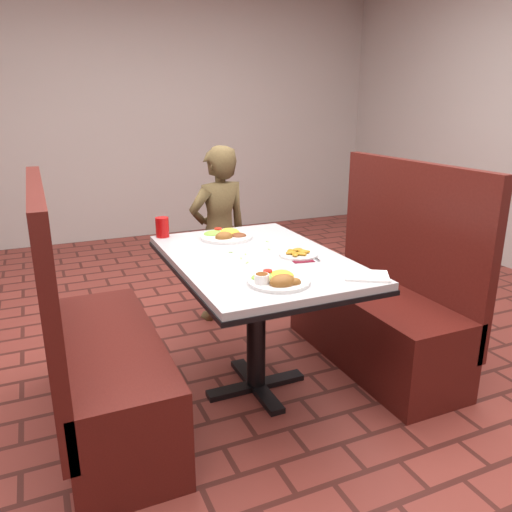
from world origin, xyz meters
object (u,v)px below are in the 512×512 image
object	(u,v)px
far_dinner_plate	(226,233)
red_tumbler	(162,227)
booth_bench_left	(98,363)
plantain_plate	(298,254)
diner_person	(219,235)
near_dinner_plate	(278,277)
booth_bench_right	(380,308)
dining_table	(256,274)

from	to	relation	value
far_dinner_plate	red_tumbler	world-z (taller)	red_tumbler
booth_bench_left	plantain_plate	xyz separation A→B (m)	(0.99, -0.08, 0.43)
diner_person	near_dinner_plate	world-z (taller)	diner_person
near_dinner_plate	booth_bench_right	bearing A→B (deg)	24.59
red_tumbler	booth_bench_right	bearing A→B (deg)	-26.08
booth_bench_left	near_dinner_plate	xyz separation A→B (m)	(0.72, -0.40, 0.45)
booth_bench_right	far_dinner_plate	xyz separation A→B (m)	(-0.81, 0.39, 0.45)
near_dinner_plate	far_dinner_plate	size ratio (longest dim) A/B	0.90
red_tumbler	far_dinner_plate	bearing A→B (deg)	-27.40
booth_bench_right	near_dinner_plate	size ratio (longest dim) A/B	4.50
far_dinner_plate	red_tumbler	distance (m)	0.36
near_dinner_plate	plantain_plate	xyz separation A→B (m)	(0.27, 0.31, -0.02)
plantain_plate	red_tumbler	distance (m)	0.83
booth_bench_left	booth_bench_right	xyz separation A→B (m)	(1.60, 0.00, 0.00)
diner_person	near_dinner_plate	distance (m)	1.41
near_dinner_plate	plantain_plate	bearing A→B (deg)	49.68
dining_table	plantain_plate	xyz separation A→B (m)	(0.19, -0.08, 0.11)
far_dinner_plate	plantain_plate	distance (m)	0.52
dining_table	booth_bench_right	bearing A→B (deg)	0.00
dining_table	far_dinner_plate	world-z (taller)	far_dinner_plate
diner_person	near_dinner_plate	size ratio (longest dim) A/B	4.56
diner_person	red_tumbler	world-z (taller)	diner_person
far_dinner_plate	plantain_plate	world-z (taller)	far_dinner_plate
far_dinner_plate	red_tumbler	bearing A→B (deg)	152.60
dining_table	red_tumbler	bearing A→B (deg)	121.22
dining_table	plantain_plate	distance (m)	0.24
far_dinner_plate	booth_bench_right	bearing A→B (deg)	-25.55
dining_table	far_dinner_plate	size ratio (longest dim) A/B	4.10
diner_person	booth_bench_left	bearing A→B (deg)	35.13
dining_table	diner_person	xyz separation A→B (m)	(0.16, 0.98, -0.05)
booth_bench_left	diner_person	distance (m)	1.40
dining_table	far_dinner_plate	distance (m)	0.41
far_dinner_plate	red_tumbler	size ratio (longest dim) A/B	2.62
dining_table	booth_bench_right	world-z (taller)	booth_bench_right
dining_table	booth_bench_right	xyz separation A→B (m)	(0.80, 0.00, -0.32)
booth_bench_right	red_tumbler	size ratio (longest dim) A/B	10.64
near_dinner_plate	red_tumbler	xyz separation A→B (m)	(-0.26, 0.95, 0.03)
red_tumbler	near_dinner_plate	bearing A→B (deg)	-74.63
diner_person	red_tumbler	distance (m)	0.68
diner_person	dining_table	bearing A→B (deg)	70.29
near_dinner_plate	far_dinner_plate	distance (m)	0.79
booth_bench_left	red_tumbler	size ratio (longest dim) A/B	10.64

